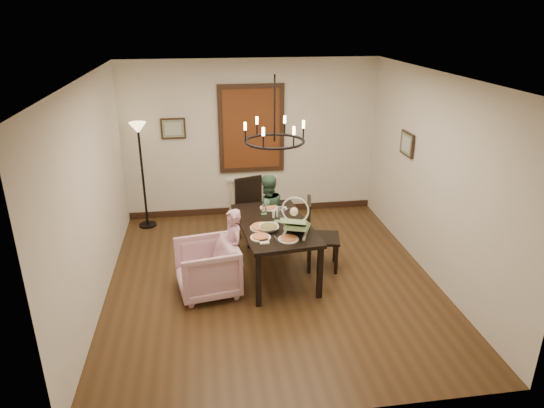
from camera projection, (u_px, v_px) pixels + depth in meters
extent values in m
cube|color=#462F18|center=(272.00, 279.00, 6.84)|extent=(4.50, 5.00, 0.01)
cube|color=white|center=(272.00, 76.00, 5.80)|extent=(4.50, 5.00, 0.01)
cube|color=silver|center=(251.00, 139.00, 8.62)|extent=(4.50, 0.01, 2.80)
cube|color=silver|center=(93.00, 195.00, 6.02)|extent=(0.01, 5.00, 2.80)
cube|color=silver|center=(434.00, 178.00, 6.63)|extent=(0.01, 5.00, 2.80)
cube|color=black|center=(274.00, 225.00, 6.75)|extent=(1.11, 1.76, 0.05)
cube|color=black|center=(258.00, 281.00, 6.10)|extent=(0.07, 0.07, 0.73)
cube|color=black|center=(236.00, 231.00, 7.49)|extent=(0.07, 0.07, 0.73)
cube|color=black|center=(320.00, 273.00, 6.29)|extent=(0.07, 0.07, 0.73)
cube|color=black|center=(287.00, 225.00, 7.68)|extent=(0.07, 0.07, 0.73)
imported|color=beige|center=(207.00, 268.00, 6.41)|extent=(0.91, 0.90, 0.72)
imported|color=#D395AA|center=(233.00, 256.00, 6.51)|extent=(0.31, 0.39, 0.93)
imported|color=#3D674D|center=(267.00, 219.00, 7.54)|extent=(0.59, 0.52, 1.03)
imported|color=white|center=(269.00, 228.00, 6.50)|extent=(0.33, 0.33, 0.08)
cylinder|color=tan|center=(262.00, 227.00, 6.56)|extent=(0.32, 0.32, 0.04)
cylinder|color=silver|center=(283.00, 213.00, 6.89)|extent=(0.07, 0.07, 0.13)
cube|color=brown|center=(251.00, 129.00, 8.51)|extent=(1.00, 0.03, 1.40)
cube|color=black|center=(173.00, 128.00, 8.32)|extent=(0.42, 0.03, 0.36)
cube|color=black|center=(407.00, 144.00, 7.36)|extent=(0.03, 0.42, 0.36)
torus|color=black|center=(275.00, 141.00, 6.30)|extent=(0.80, 0.80, 0.04)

